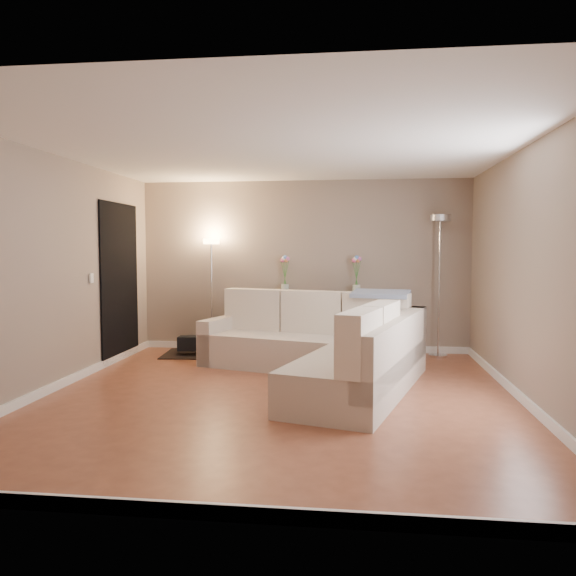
# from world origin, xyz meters

# --- Properties ---
(floor) EXTENTS (5.00, 5.50, 0.01)m
(floor) POSITION_xyz_m (0.00, 0.00, -0.01)
(floor) COLOR brown
(floor) RESTS_ON ground
(ceiling) EXTENTS (5.00, 5.50, 0.01)m
(ceiling) POSITION_xyz_m (0.00, 0.00, 2.60)
(ceiling) COLOR white
(ceiling) RESTS_ON ground
(wall_back) EXTENTS (5.00, 0.02, 2.60)m
(wall_back) POSITION_xyz_m (0.00, 2.76, 1.30)
(wall_back) COLOR gray
(wall_back) RESTS_ON ground
(wall_front) EXTENTS (5.00, 0.02, 2.60)m
(wall_front) POSITION_xyz_m (0.00, -2.76, 1.30)
(wall_front) COLOR gray
(wall_front) RESTS_ON ground
(wall_left) EXTENTS (0.02, 5.50, 2.60)m
(wall_left) POSITION_xyz_m (-2.51, 0.00, 1.30)
(wall_left) COLOR gray
(wall_left) RESTS_ON ground
(wall_right) EXTENTS (0.02, 5.50, 2.60)m
(wall_right) POSITION_xyz_m (2.51, 0.00, 1.30)
(wall_right) COLOR gray
(wall_right) RESTS_ON ground
(baseboard_back) EXTENTS (5.00, 0.03, 0.10)m
(baseboard_back) POSITION_xyz_m (0.00, 2.73, 0.05)
(baseboard_back) COLOR white
(baseboard_back) RESTS_ON ground
(baseboard_front) EXTENTS (5.00, 0.03, 0.10)m
(baseboard_front) POSITION_xyz_m (0.00, -2.73, 0.05)
(baseboard_front) COLOR white
(baseboard_front) RESTS_ON ground
(baseboard_left) EXTENTS (0.03, 5.50, 0.10)m
(baseboard_left) POSITION_xyz_m (-2.48, 0.00, 0.05)
(baseboard_left) COLOR white
(baseboard_left) RESTS_ON ground
(baseboard_right) EXTENTS (0.03, 5.50, 0.10)m
(baseboard_right) POSITION_xyz_m (2.48, 0.00, 0.05)
(baseboard_right) COLOR white
(baseboard_right) RESTS_ON ground
(doorway) EXTENTS (0.02, 1.20, 2.20)m
(doorway) POSITION_xyz_m (-2.48, 1.70, 1.10)
(doorway) COLOR black
(doorway) RESTS_ON ground
(switch_plate) EXTENTS (0.02, 0.08, 0.12)m
(switch_plate) POSITION_xyz_m (-2.48, 0.85, 1.20)
(switch_plate) COLOR white
(switch_plate) RESTS_ON ground
(sectional_sofa) EXTENTS (3.00, 3.40, 1.00)m
(sectional_sofa) POSITION_xyz_m (0.45, 0.94, 0.37)
(sectional_sofa) COLOR beige
(sectional_sofa) RESTS_ON floor
(throw_blanket) EXTENTS (0.79, 0.57, 0.10)m
(throw_blanket) POSITION_xyz_m (1.12, 1.46, 0.99)
(throw_blanket) COLOR gray
(throw_blanket) RESTS_ON sectional_sofa
(console_table) EXTENTS (1.30, 0.41, 0.79)m
(console_table) POSITION_xyz_m (0.19, 2.64, 0.44)
(console_table) COLOR black
(console_table) RESTS_ON floor
(leaning_mirror) EXTENTS (0.91, 0.09, 0.71)m
(leaning_mirror) POSITION_xyz_m (0.28, 2.80, 1.16)
(leaning_mirror) COLOR black
(leaning_mirror) RESTS_ON console_table
(table_decor) EXTENTS (0.54, 0.13, 0.13)m
(table_decor) POSITION_xyz_m (0.27, 2.60, 0.83)
(table_decor) COLOR orange
(table_decor) RESTS_ON console_table
(flower_vase_left) EXTENTS (0.15, 0.12, 0.67)m
(flower_vase_left) POSITION_xyz_m (-0.27, 2.66, 1.08)
(flower_vase_left) COLOR silver
(flower_vase_left) RESTS_ON console_table
(flower_vase_right) EXTENTS (0.15, 0.12, 0.67)m
(flower_vase_right) POSITION_xyz_m (0.81, 2.60, 1.08)
(flower_vase_right) COLOR silver
(flower_vase_right) RESTS_ON console_table
(floor_lamp_lit) EXTENTS (0.26, 0.26, 1.71)m
(floor_lamp_lit) POSITION_xyz_m (-1.39, 2.56, 1.21)
(floor_lamp_lit) COLOR silver
(floor_lamp_lit) RESTS_ON floor
(floor_lamp_unlit) EXTENTS (0.34, 0.34, 2.05)m
(floor_lamp_unlit) POSITION_xyz_m (2.00, 2.46, 1.45)
(floor_lamp_unlit) COLOR silver
(floor_lamp_unlit) RESTS_ON floor
(charcoal_rug) EXTENTS (1.18, 0.92, 0.01)m
(charcoal_rug) POSITION_xyz_m (-1.46, 2.23, 0.01)
(charcoal_rug) COLOR black
(charcoal_rug) RESTS_ON floor
(black_bag) EXTENTS (0.33, 0.25, 0.20)m
(black_bag) POSITION_xyz_m (-1.62, 2.14, 0.18)
(black_bag) COLOR black
(black_bag) RESTS_ON charcoal_rug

